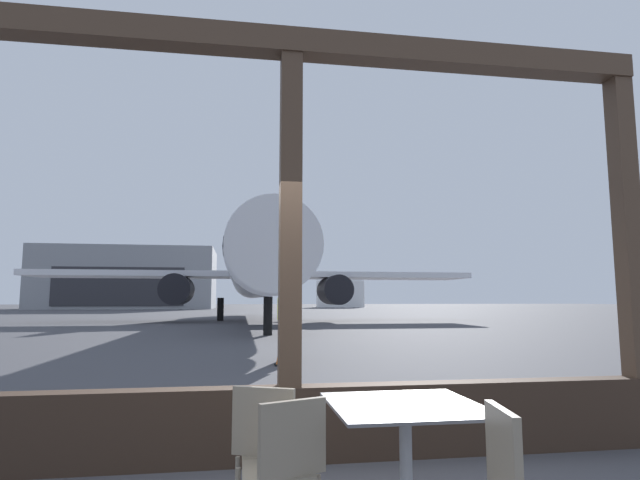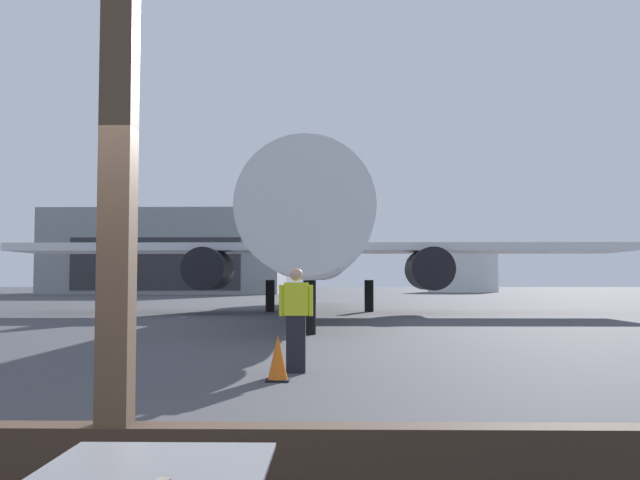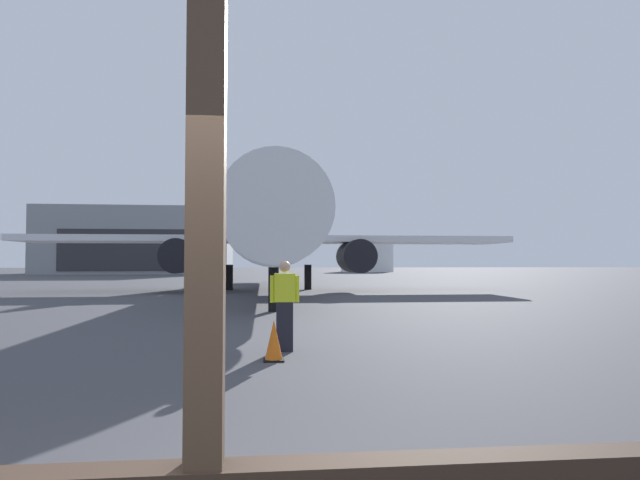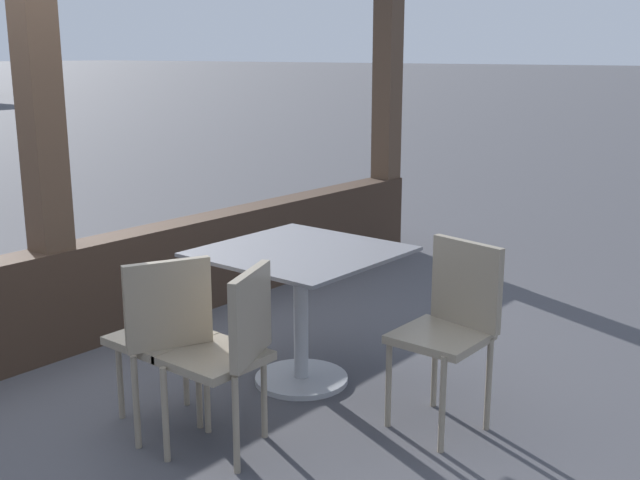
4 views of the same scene
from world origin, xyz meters
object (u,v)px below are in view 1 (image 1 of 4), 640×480
object	(u,v)px
distant_hangar	(130,279)
traffic_cone	(283,349)
ground_crew_worker	(289,321)
airplane	(258,270)
fuel_storage_tank	(340,294)
cafe_chair_aisle_left	(269,442)
cafe_chair_window_right	(284,462)
dining_table	(406,447)

from	to	relation	value
distant_hangar	traffic_cone	bearing A→B (deg)	-75.98
ground_crew_worker	airplane	bearing A→B (deg)	90.14
airplane	fuel_storage_tank	world-z (taller)	airplane
cafe_chair_aisle_left	cafe_chair_window_right	bearing A→B (deg)	-80.47
dining_table	cafe_chair_window_right	xyz separation A→B (m)	(-0.79, -0.26, 0.03)
cafe_chair_aisle_left	fuel_storage_tank	distance (m)	90.22
distant_hangar	ground_crew_worker	bearing A→B (deg)	-75.62
airplane	traffic_cone	bearing A→B (deg)	-90.45
cafe_chair_aisle_left	fuel_storage_tank	xyz separation A→B (m)	(18.00, 88.39, 1.87)
ground_crew_worker	traffic_cone	size ratio (longest dim) A/B	2.44
cafe_chair_window_right	ground_crew_worker	xyz separation A→B (m)	(0.92, 9.29, 0.38)
dining_table	traffic_cone	size ratio (longest dim) A/B	1.33
airplane	dining_table	bearing A→B (deg)	-90.14
cafe_chair_window_right	distant_hangar	xyz separation A→B (m)	(-17.18, 79.85, 4.08)
traffic_cone	fuel_storage_tank	size ratio (longest dim) A/B	0.08
dining_table	ground_crew_worker	bearing A→B (deg)	89.21
traffic_cone	dining_table	bearing A→B (deg)	-89.27
cafe_chair_window_right	ground_crew_worker	distance (m)	9.34
traffic_cone	distant_hangar	xyz separation A→B (m)	(-17.87, 71.55, 4.26)
ground_crew_worker	cafe_chair_aisle_left	bearing A→B (deg)	-96.29
cafe_chair_window_right	cafe_chair_aisle_left	size ratio (longest dim) A/B	0.99
cafe_chair_window_right	traffic_cone	bearing A→B (deg)	85.24
dining_table	ground_crew_worker	distance (m)	9.04
dining_table	ground_crew_worker	size ratio (longest dim) A/B	0.54
airplane	fuel_storage_tank	bearing A→B (deg)	73.71
cafe_chair_window_right	airplane	size ratio (longest dim) A/B	0.03
distant_hangar	dining_table	bearing A→B (deg)	-77.28
airplane	cafe_chair_window_right	bearing A→B (deg)	-91.63
fuel_storage_tank	cafe_chair_window_right	bearing A→B (deg)	-101.42
airplane	ground_crew_worker	xyz separation A→B (m)	(0.05, -21.07, -2.41)
cafe_chair_window_right	distant_hangar	size ratio (longest dim) A/B	0.03
cafe_chair_window_right	airplane	xyz separation A→B (m)	(0.87, 30.36, 2.79)
cafe_chair_window_right	ground_crew_worker	size ratio (longest dim) A/B	0.50
traffic_cone	distant_hangar	bearing A→B (deg)	104.02
cafe_chair_window_right	traffic_cone	size ratio (longest dim) A/B	1.22
cafe_chair_aisle_left	distant_hangar	bearing A→B (deg)	102.15
airplane	fuel_storage_tank	xyz separation A→B (m)	(17.07, 58.40, -0.91)
fuel_storage_tank	traffic_cone	bearing A→B (deg)	-102.10
dining_table	fuel_storage_tank	world-z (taller)	fuel_storage_tank
cafe_chair_window_right	fuel_storage_tank	world-z (taller)	fuel_storage_tank
cafe_chair_window_right	traffic_cone	xyz separation A→B (m)	(0.69, 8.30, -0.18)
dining_table	distant_hangar	distance (m)	81.70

